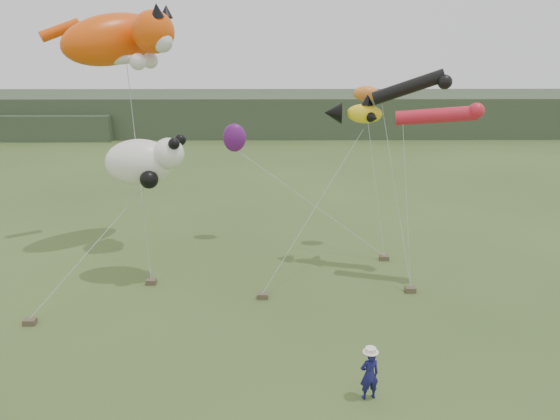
{
  "coord_description": "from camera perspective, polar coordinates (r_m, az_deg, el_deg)",
  "views": [
    {
      "loc": [
        -1.5,
        -14.41,
        9.35
      ],
      "look_at": [
        -1.35,
        3.0,
        3.95
      ],
      "focal_mm": 35.0,
      "sensor_mm": 36.0,
      "label": 1
    }
  ],
  "objects": [
    {
      "name": "panda_kite",
      "position": [
        21.95,
        -13.98,
        4.96
      ],
      "size": [
        3.17,
        2.05,
        1.97
      ],
      "color": "white",
      "rests_on": "ground"
    },
    {
      "name": "ground",
      "position": [
        17.24,
        4.75,
        -15.69
      ],
      "size": [
        120.0,
        120.0,
        0.0
      ],
      "primitive_type": "plane",
      "color": "#385123",
      "rests_on": "ground"
    },
    {
      "name": "misc_kites",
      "position": [
        25.45,
        -0.46,
        8.99
      ],
      "size": [
        7.06,
        1.64,
        3.12
      ],
      "color": "orange",
      "rests_on": "ground"
    },
    {
      "name": "sandbag_anchors",
      "position": [
        21.63,
        -2.53,
        -8.1
      ],
      "size": [
        14.13,
        6.02,
        0.2
      ],
      "color": "brown",
      "rests_on": "ground"
    },
    {
      "name": "fish_kite",
      "position": [
        22.8,
        7.63,
        10.05
      ],
      "size": [
        2.41,
        1.62,
        1.24
      ],
      "color": "yellow",
      "rests_on": "ground"
    },
    {
      "name": "headland",
      "position": [
        59.58,
        -2.07,
        10.05
      ],
      "size": [
        90.0,
        13.0,
        4.0
      ],
      "color": "#2D3D28",
      "rests_on": "ground"
    },
    {
      "name": "cat_kite",
      "position": [
        25.72,
        -16.19,
        16.82
      ],
      "size": [
        6.37,
        4.95,
        2.92
      ],
      "color": "#EB4C08",
      "rests_on": "ground"
    },
    {
      "name": "festival_attendant",
      "position": [
        15.58,
        9.32,
        -16.62
      ],
      "size": [
        0.6,
        0.46,
        1.46
      ],
      "primitive_type": "imported",
      "rotation": [
        0.0,
        0.0,
        3.36
      ],
      "color": "#151550",
      "rests_on": "ground"
    },
    {
      "name": "tube_kites",
      "position": [
        22.02,
        15.39,
        10.91
      ],
      "size": [
        3.9,
        2.54,
        2.12
      ],
      "color": "black",
      "rests_on": "ground"
    }
  ]
}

